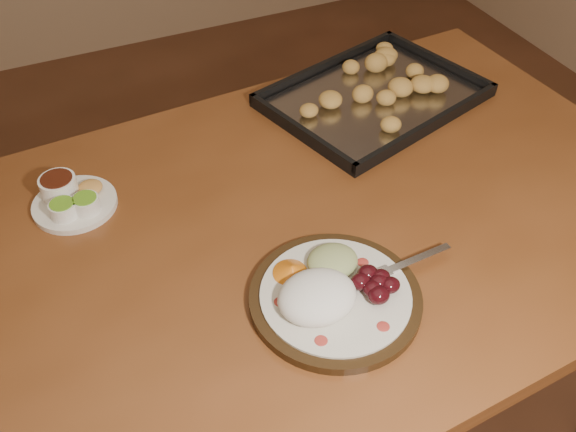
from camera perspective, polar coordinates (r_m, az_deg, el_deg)
name	(u,v)px	position (r m, az deg, el deg)	size (l,w,h in m)	color
ground	(244,380)	(1.84, -3.97, -14.33)	(4.00, 4.00, 0.00)	brown
dining_table	(289,262)	(1.22, 0.05, -4.14)	(1.55, 0.99, 0.75)	brown
dinner_plate	(332,292)	(1.02, 3.94, -6.80)	(0.36, 0.28, 0.06)	black
condiment_saucer	(71,198)	(1.24, -18.73, 1.49)	(0.15, 0.15, 0.05)	silver
baking_tray	(374,95)	(1.47, 7.68, 10.64)	(0.53, 0.44, 0.05)	black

